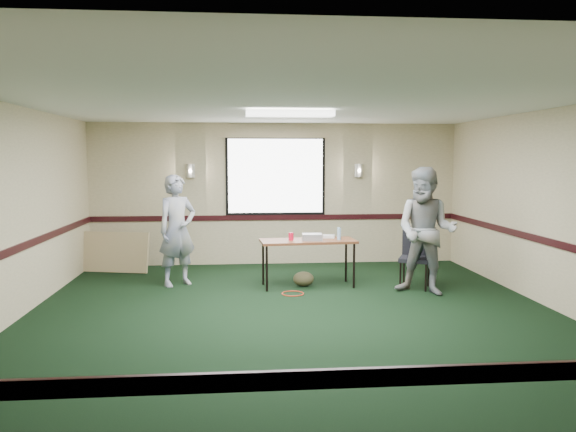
{
  "coord_description": "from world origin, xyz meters",
  "views": [
    {
      "loc": [
        -0.72,
        -6.72,
        2.02
      ],
      "look_at": [
        0.0,
        1.3,
        1.2
      ],
      "focal_mm": 35.0,
      "sensor_mm": 36.0,
      "label": 1
    }
  ],
  "objects": [
    {
      "name": "ground",
      "position": [
        0.0,
        0.0,
        0.0
      ],
      "size": [
        8.0,
        8.0,
        0.0
      ],
      "primitive_type": "plane",
      "color": "black",
      "rests_on": "ground"
    },
    {
      "name": "room_shell",
      "position": [
        0.0,
        2.12,
        1.58
      ],
      "size": [
        8.0,
        8.02,
        8.0
      ],
      "color": "tan",
      "rests_on": "ground"
    },
    {
      "name": "folding_table",
      "position": [
        0.38,
        1.99,
        0.69
      ],
      "size": [
        1.53,
        0.7,
        0.75
      ],
      "rotation": [
        0.0,
        0.0,
        0.07
      ],
      "color": "#5F2E1B",
      "rests_on": "ground"
    },
    {
      "name": "projector",
      "position": [
        0.44,
        1.94,
        0.8
      ],
      "size": [
        0.33,
        0.28,
        0.1
      ],
      "primitive_type": "cube",
      "rotation": [
        0.0,
        0.0,
        -0.07
      ],
      "color": "#95949C",
      "rests_on": "folding_table"
    },
    {
      "name": "game_console",
      "position": [
        0.74,
        2.19,
        0.77
      ],
      "size": [
        0.21,
        0.18,
        0.05
      ],
      "primitive_type": "cube",
      "rotation": [
        0.0,
        0.0,
        -0.21
      ],
      "color": "silver",
      "rests_on": "folding_table"
    },
    {
      "name": "red_cup",
      "position": [
        0.11,
        1.97,
        0.81
      ],
      "size": [
        0.08,
        0.08,
        0.12
      ],
      "primitive_type": "cylinder",
      "color": "red",
      "rests_on": "folding_table"
    },
    {
      "name": "water_bottle",
      "position": [
        0.87,
        1.94,
        0.85
      ],
      "size": [
        0.06,
        0.06,
        0.2
      ],
      "primitive_type": "cylinder",
      "color": "#83AFD7",
      "rests_on": "folding_table"
    },
    {
      "name": "duffel_bag",
      "position": [
        0.31,
        2.01,
        0.12
      ],
      "size": [
        0.4,
        0.36,
        0.23
      ],
      "primitive_type": "ellipsoid",
      "rotation": [
        0.0,
        0.0,
        -0.4
      ],
      "color": "#423825",
      "rests_on": "ground"
    },
    {
      "name": "cable_coil",
      "position": [
        0.09,
        1.49,
        0.01
      ],
      "size": [
        0.37,
        0.37,
        0.02
      ],
      "primitive_type": "torus",
      "rotation": [
        0.0,
        0.0,
        0.09
      ],
      "color": "red",
      "rests_on": "ground"
    },
    {
      "name": "folded_table",
      "position": [
        -3.0,
        3.45,
        0.36
      ],
      "size": [
        1.41,
        0.54,
        0.72
      ],
      "primitive_type": "cube",
      "rotation": [
        -0.21,
        0.0,
        -0.24
      ],
      "color": "tan",
      "rests_on": "ground"
    },
    {
      "name": "conference_chair",
      "position": [
        2.07,
        1.82,
        0.55
      ],
      "size": [
        0.62,
        0.63,
        0.94
      ],
      "rotation": [
        0.0,
        0.0,
        -0.43
      ],
      "color": "black",
      "rests_on": "ground"
    },
    {
      "name": "person_left",
      "position": [
        -1.69,
        2.26,
        0.89
      ],
      "size": [
        0.77,
        0.71,
        1.77
      ],
      "primitive_type": "imported",
      "rotation": [
        0.0,
        0.0,
        0.59
      ],
      "color": "#425091",
      "rests_on": "ground"
    },
    {
      "name": "person_right",
      "position": [
        2.07,
        1.34,
        0.95
      ],
      "size": [
        1.16,
        1.1,
        1.9
      ],
      "primitive_type": "imported",
      "rotation": [
        0.0,
        0.0,
        -0.55
      ],
      "color": "#7899BA",
      "rests_on": "ground"
    }
  ]
}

